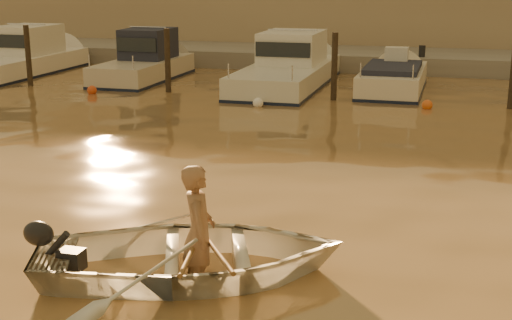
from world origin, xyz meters
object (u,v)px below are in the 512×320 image
(moored_boat_0, at_px, (19,57))
(moored_boat_1, at_px, (143,62))
(moored_boat_2, at_px, (287,67))
(moored_boat_3, at_px, (393,84))
(waterfront_building, at_px, (388,0))
(person, at_px, (199,233))
(dinghy, at_px, (191,255))

(moored_boat_0, distance_m, moored_boat_1, 5.00)
(moored_boat_2, distance_m, moored_boat_3, 3.50)
(moored_boat_3, xyz_separation_m, waterfront_building, (-1.33, 11.00, 2.17))
(person, distance_m, waterfront_building, 26.24)
(person, xyz_separation_m, moored_boat_1, (-7.68, 15.17, 0.05))
(dinghy, relative_size, moored_boat_1, 0.67)
(dinghy, xyz_separation_m, moored_boat_1, (-7.59, 15.21, 0.34))
(moored_boat_2, distance_m, waterfront_building, 11.35)
(person, height_order, waterfront_building, waterfront_building)
(moored_boat_1, xyz_separation_m, moored_boat_3, (8.69, 0.00, -0.40))
(moored_boat_2, bearing_deg, person, -80.76)
(moored_boat_1, bearing_deg, moored_boat_3, 0.00)
(dinghy, bearing_deg, waterfront_building, -20.79)
(dinghy, relative_size, moored_boat_2, 0.49)
(moored_boat_2, height_order, waterfront_building, waterfront_building)
(moored_boat_1, xyz_separation_m, waterfront_building, (7.36, 11.00, 1.77))
(person, distance_m, moored_boat_1, 17.00)
(dinghy, distance_m, moored_boat_1, 17.00)
(dinghy, xyz_separation_m, moored_boat_2, (-2.38, 15.21, 0.34))
(person, xyz_separation_m, waterfront_building, (-0.32, 26.17, 1.82))
(moored_boat_2, relative_size, waterfront_building, 0.17)
(moored_boat_3, bearing_deg, moored_boat_0, 180.00)
(dinghy, height_order, moored_boat_3, moored_boat_3)
(moored_boat_0, relative_size, moored_boat_2, 0.90)
(moored_boat_2, bearing_deg, moored_boat_3, 0.00)
(moored_boat_0, bearing_deg, person, -50.12)
(person, relative_size, moored_boat_0, 0.25)
(waterfront_building, bearing_deg, moored_boat_2, -101.04)
(moored_boat_2, xyz_separation_m, waterfront_building, (2.15, 11.00, 1.77))
(moored_boat_1, bearing_deg, dinghy, -63.49)
(moored_boat_3, bearing_deg, person, -93.82)
(dinghy, bearing_deg, person, -90.00)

